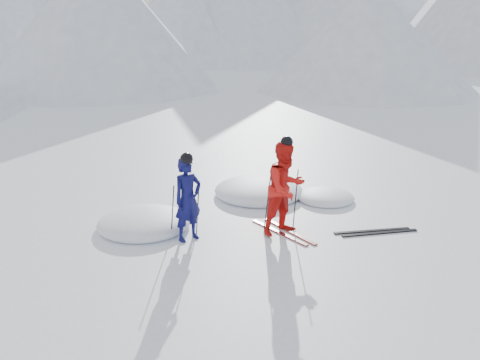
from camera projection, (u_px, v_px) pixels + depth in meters
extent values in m
plane|color=white|center=(333.00, 226.00, 11.18)|extent=(160.00, 160.00, 0.00)
cone|color=#B2BCD1|center=(81.00, 5.00, 54.95)|extent=(17.69, 17.69, 11.93)
cone|color=#B2BCD1|center=(181.00, 9.00, 50.60)|extent=(19.63, 19.63, 10.85)
cone|color=silver|center=(409.00, 11.00, 59.65)|extent=(24.45, 24.45, 10.76)
cone|color=#B2BCD1|center=(367.00, 39.00, 31.74)|extent=(14.00, 14.00, 6.50)
cone|color=#B2BCD1|center=(98.00, 18.00, 32.55)|extent=(16.00, 16.00, 9.00)
imported|color=#0B0C46|center=(188.00, 200.00, 10.27)|extent=(0.75, 0.64, 1.74)
imported|color=red|center=(285.00, 188.00, 10.57)|extent=(1.17, 1.03, 2.00)
cylinder|color=black|center=(173.00, 212.00, 10.42)|extent=(0.12, 0.08, 1.16)
cylinder|color=black|center=(198.00, 208.00, 10.66)|extent=(0.12, 0.07, 1.16)
cylinder|color=black|center=(268.00, 201.00, 10.82)|extent=(0.13, 0.10, 1.33)
cylinder|color=black|center=(296.00, 199.00, 10.89)|extent=(0.13, 0.09, 1.33)
cube|color=black|center=(279.00, 232.00, 10.84)|extent=(0.70, 1.62, 0.03)
cube|color=black|center=(289.00, 231.00, 10.90)|extent=(0.59, 1.65, 0.03)
cube|color=black|center=(372.00, 231.00, 10.91)|extent=(1.70, 0.29, 0.03)
cube|color=black|center=(380.00, 233.00, 10.80)|extent=(1.70, 0.24, 0.03)
ellipsoid|color=white|center=(144.00, 227.00, 11.16)|extent=(2.05, 2.05, 0.45)
ellipsoid|color=white|center=(325.00, 200.00, 12.86)|extent=(1.45, 1.45, 0.32)
ellipsoid|color=white|center=(259.00, 195.00, 13.23)|extent=(2.31, 2.31, 0.51)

